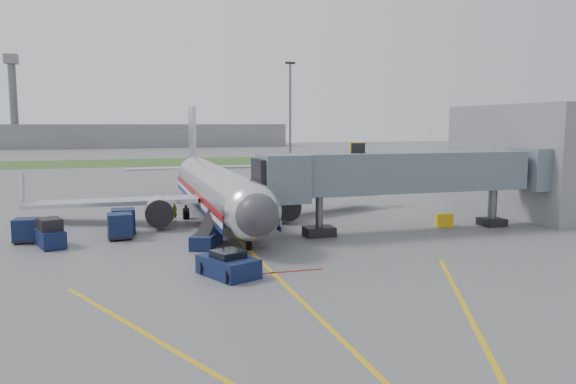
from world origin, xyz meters
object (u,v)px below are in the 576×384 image
object	(u,v)px
pushback_tug	(228,265)
baggage_tug	(50,234)
ramp_worker	(175,212)
belt_loader	(207,238)
airliner	(216,188)

from	to	relation	value
pushback_tug	baggage_tug	world-z (taller)	baggage_tug
pushback_tug	ramp_worker	world-z (taller)	ramp_worker
baggage_tug	belt_loader	world-z (taller)	belt_loader
ramp_worker	pushback_tug	bearing A→B (deg)	-136.42
belt_loader	ramp_worker	size ratio (longest dim) A/B	2.72
ramp_worker	belt_loader	bearing A→B (deg)	-133.62
pushback_tug	belt_loader	bearing A→B (deg)	89.95
pushback_tug	belt_loader	size ratio (longest dim) A/B	0.86
baggage_tug	ramp_worker	world-z (taller)	baggage_tug
airliner	baggage_tug	bearing A→B (deg)	-145.94
belt_loader	ramp_worker	world-z (taller)	belt_loader
baggage_tug	ramp_worker	size ratio (longest dim) A/B	1.84
ramp_worker	baggage_tug	bearing A→B (deg)	170.61
baggage_tug	belt_loader	xyz separation A→B (m)	(10.17, -2.65, -0.32)
pushback_tug	belt_loader	distance (m)	7.92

